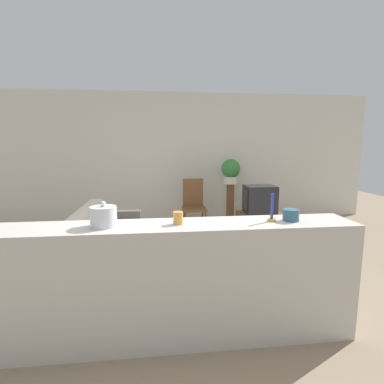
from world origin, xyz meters
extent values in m
plane|color=gray|center=(0.00, 0.00, 0.00)|extent=(14.00, 14.00, 0.00)
cube|color=silver|center=(0.00, 3.43, 1.35)|extent=(9.00, 0.06, 2.70)
cube|color=#605B51|center=(-0.84, 1.21, 0.21)|extent=(0.81, 1.70, 0.41)
cube|color=#605B51|center=(-1.14, 1.21, 0.57)|extent=(0.20, 1.70, 0.33)
cube|color=#605B51|center=(-0.84, 0.44, 0.27)|extent=(0.81, 0.16, 0.54)
cube|color=#605B51|center=(-0.84, 1.98, 0.27)|extent=(0.81, 0.16, 0.54)
cube|color=brown|center=(1.69, 2.14, 0.21)|extent=(0.75, 0.44, 0.41)
cube|color=#232328|center=(1.69, 2.14, 0.66)|extent=(0.54, 0.42, 0.49)
cube|color=black|center=(1.42, 2.14, 0.66)|extent=(0.02, 0.34, 0.38)
cube|color=brown|center=(0.55, 2.55, 0.42)|extent=(0.44, 0.44, 0.04)
cube|color=brown|center=(0.55, 2.75, 0.71)|extent=(0.40, 0.04, 0.54)
cylinder|color=brown|center=(0.36, 2.36, 0.20)|extent=(0.04, 0.04, 0.40)
cylinder|color=brown|center=(0.74, 2.36, 0.20)|extent=(0.04, 0.04, 0.40)
cylinder|color=brown|center=(0.36, 2.74, 0.20)|extent=(0.04, 0.04, 0.40)
cylinder|color=brown|center=(0.74, 2.74, 0.20)|extent=(0.04, 0.04, 0.40)
cylinder|color=brown|center=(1.38, 3.08, 0.41)|extent=(0.16, 0.16, 0.82)
cylinder|color=white|center=(1.38, 3.08, 0.89)|extent=(0.28, 0.28, 0.15)
sphere|color=#38843D|center=(1.38, 3.08, 1.14)|extent=(0.39, 0.39, 0.39)
cube|color=beige|center=(0.00, -0.66, 0.50)|extent=(2.96, 0.44, 0.99)
cylinder|color=silver|center=(-0.57, -0.66, 1.07)|extent=(0.20, 0.20, 0.16)
sphere|color=silver|center=(-0.57, -0.66, 1.17)|extent=(0.04, 0.04, 0.04)
cylinder|color=gold|center=(0.01, -0.66, 1.04)|extent=(0.08, 0.08, 0.10)
cylinder|color=#B7933D|center=(0.79, -0.66, 1.00)|extent=(0.07, 0.07, 0.02)
cylinder|color=#2D3D9E|center=(0.79, -0.66, 1.12)|extent=(0.02, 0.02, 0.22)
cylinder|color=#335B75|center=(0.96, -0.66, 1.04)|extent=(0.13, 0.13, 0.10)
camera|label=1|loc=(-0.15, -2.98, 1.62)|focal=28.00mm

